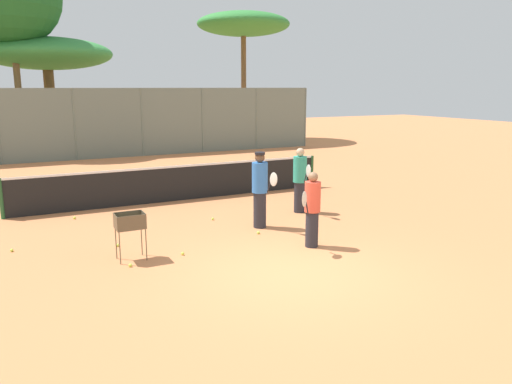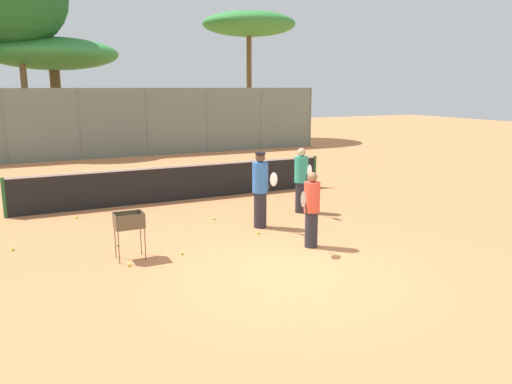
# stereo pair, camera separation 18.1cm
# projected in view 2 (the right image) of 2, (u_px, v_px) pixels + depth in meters

# --- Properties ---
(ground_plane) EXTENTS (80.00, 80.00, 0.00)m
(ground_plane) POSITION_uv_depth(u_px,v_px,m) (291.00, 273.00, 9.18)
(ground_plane) COLOR #D37F4C
(tennis_net) EXTENTS (9.59, 0.10, 1.07)m
(tennis_net) POSITION_uv_depth(u_px,v_px,m) (180.00, 182.00, 14.93)
(tennis_net) COLOR #26592D
(tennis_net) RESTS_ON ground_plane
(back_fence) EXTENTS (22.08, 0.08, 3.31)m
(back_fence) POSITION_uv_depth(u_px,v_px,m) (114.00, 123.00, 23.80)
(back_fence) COLOR slate
(back_fence) RESTS_ON ground_plane
(tree_0) EXTENTS (5.72, 5.72, 7.85)m
(tree_0) POSITION_uv_depth(u_px,v_px,m) (249.00, 25.00, 30.67)
(tree_0) COLOR brown
(tree_0) RESTS_ON ground_plane
(tree_4) EXTENTS (6.85, 6.85, 5.96)m
(tree_4) POSITION_uv_depth(u_px,v_px,m) (53.00, 55.00, 26.88)
(tree_4) COLOR brown
(tree_4) RESTS_ON ground_plane
(player_white_outfit) EXTENTS (0.37, 0.92, 1.76)m
(player_white_outfit) POSITION_uv_depth(u_px,v_px,m) (301.00, 180.00, 13.42)
(player_white_outfit) COLOR #26262D
(player_white_outfit) RESTS_ON ground_plane
(player_red_cap) EXTENTS (0.38, 0.94, 1.84)m
(player_red_cap) POSITION_uv_depth(u_px,v_px,m) (260.00, 189.00, 11.96)
(player_red_cap) COLOR #26262D
(player_red_cap) RESTS_ON ground_plane
(player_yellow_shirt) EXTENTS (0.74, 0.63, 1.62)m
(player_yellow_shirt) POSITION_uv_depth(u_px,v_px,m) (312.00, 209.00, 10.49)
(player_yellow_shirt) COLOR #26262D
(player_yellow_shirt) RESTS_ON ground_plane
(ball_cart) EXTENTS (0.56, 0.41, 0.94)m
(ball_cart) POSITION_uv_depth(u_px,v_px,m) (129.00, 224.00, 9.77)
(ball_cart) COLOR brown
(ball_cart) RESTS_ON ground_plane
(tennis_ball_0) EXTENTS (0.07, 0.07, 0.07)m
(tennis_ball_0) POSITION_uv_depth(u_px,v_px,m) (182.00, 253.00, 10.16)
(tennis_ball_0) COLOR #D1E54C
(tennis_ball_0) RESTS_ON ground_plane
(tennis_ball_1) EXTENTS (0.07, 0.07, 0.07)m
(tennis_ball_1) POSITION_uv_depth(u_px,v_px,m) (118.00, 245.00, 10.71)
(tennis_ball_1) COLOR #D1E54C
(tennis_ball_1) RESTS_ON ground_plane
(tennis_ball_2) EXTENTS (0.07, 0.07, 0.07)m
(tennis_ball_2) POSITION_uv_depth(u_px,v_px,m) (13.00, 249.00, 10.42)
(tennis_ball_2) COLOR #D1E54C
(tennis_ball_2) RESTS_ON ground_plane
(tennis_ball_3) EXTENTS (0.07, 0.07, 0.07)m
(tennis_ball_3) POSITION_uv_depth(u_px,v_px,m) (129.00, 265.00, 9.50)
(tennis_ball_3) COLOR #D1E54C
(tennis_ball_3) RESTS_ON ground_plane
(tennis_ball_4) EXTENTS (0.07, 0.07, 0.07)m
(tennis_ball_4) POSITION_uv_depth(u_px,v_px,m) (214.00, 219.00, 12.82)
(tennis_ball_4) COLOR #D1E54C
(tennis_ball_4) RESTS_ON ground_plane
(tennis_ball_5) EXTENTS (0.07, 0.07, 0.07)m
(tennis_ball_5) POSITION_uv_depth(u_px,v_px,m) (76.00, 217.00, 12.97)
(tennis_ball_5) COLOR #D1E54C
(tennis_ball_5) RESTS_ON ground_plane
(tennis_ball_6) EXTENTS (0.07, 0.07, 0.07)m
(tennis_ball_6) POSITION_uv_depth(u_px,v_px,m) (258.00, 233.00, 11.59)
(tennis_ball_6) COLOR #D1E54C
(tennis_ball_6) RESTS_ON ground_plane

